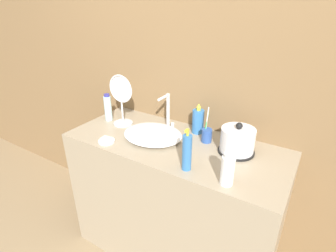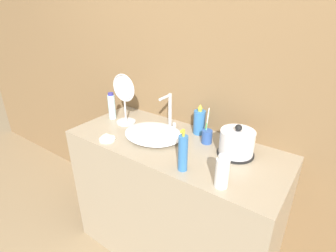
{
  "view_description": "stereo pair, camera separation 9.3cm",
  "coord_description": "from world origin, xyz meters",
  "px_view_note": "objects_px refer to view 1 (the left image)",
  "views": [
    {
      "loc": [
        0.69,
        -0.91,
        1.67
      ],
      "look_at": [
        -0.04,
        0.28,
        1.01
      ],
      "focal_mm": 28.0,
      "sensor_mm": 36.0,
      "label": 1
    },
    {
      "loc": [
        0.77,
        -0.85,
        1.67
      ],
      "look_at": [
        -0.04,
        0.28,
        1.01
      ],
      "focal_mm": 28.0,
      "sensor_mm": 36.0,
      "label": 2
    }
  ],
  "objects_px": {
    "electric_kettle": "(237,142)",
    "faucet": "(168,110)",
    "hand_cream_bottle": "(228,170)",
    "lotion_bottle": "(187,152)",
    "shampoo_bottle": "(108,108)",
    "toothbrush_cup": "(207,135)",
    "vanity_mirror": "(121,98)",
    "mouthwash_bottle": "(198,121)"
  },
  "relations": [
    {
      "from": "mouthwash_bottle",
      "to": "hand_cream_bottle",
      "type": "bearing_deg",
      "value": -49.72
    },
    {
      "from": "hand_cream_bottle",
      "to": "mouthwash_bottle",
      "type": "bearing_deg",
      "value": 130.28
    },
    {
      "from": "hand_cream_bottle",
      "to": "vanity_mirror",
      "type": "bearing_deg",
      "value": 163.02
    },
    {
      "from": "shampoo_bottle",
      "to": "mouthwash_bottle",
      "type": "xyz_separation_m",
      "value": [
        0.63,
        0.15,
        -0.01
      ]
    },
    {
      "from": "electric_kettle",
      "to": "mouthwash_bottle",
      "type": "bearing_deg",
      "value": 159.41
    },
    {
      "from": "electric_kettle",
      "to": "hand_cream_bottle",
      "type": "distance_m",
      "value": 0.3
    },
    {
      "from": "shampoo_bottle",
      "to": "hand_cream_bottle",
      "type": "xyz_separation_m",
      "value": [
        0.97,
        -0.26,
        -0.02
      ]
    },
    {
      "from": "faucet",
      "to": "shampoo_bottle",
      "type": "bearing_deg",
      "value": -166.0
    },
    {
      "from": "mouthwash_bottle",
      "to": "hand_cream_bottle",
      "type": "height_order",
      "value": "mouthwash_bottle"
    },
    {
      "from": "electric_kettle",
      "to": "faucet",
      "type": "bearing_deg",
      "value": 172.6
    },
    {
      "from": "lotion_bottle",
      "to": "hand_cream_bottle",
      "type": "bearing_deg",
      "value": -1.91
    },
    {
      "from": "electric_kettle",
      "to": "toothbrush_cup",
      "type": "bearing_deg",
      "value": 172.24
    },
    {
      "from": "faucet",
      "to": "lotion_bottle",
      "type": "xyz_separation_m",
      "value": [
        0.33,
        -0.36,
        -0.03
      ]
    },
    {
      "from": "electric_kettle",
      "to": "lotion_bottle",
      "type": "relative_size",
      "value": 0.89
    },
    {
      "from": "faucet",
      "to": "vanity_mirror",
      "type": "distance_m",
      "value": 0.32
    },
    {
      "from": "toothbrush_cup",
      "to": "vanity_mirror",
      "type": "xyz_separation_m",
      "value": [
        -0.6,
        -0.07,
        0.14
      ]
    },
    {
      "from": "hand_cream_bottle",
      "to": "shampoo_bottle",
      "type": "bearing_deg",
      "value": 165.26
    },
    {
      "from": "toothbrush_cup",
      "to": "mouthwash_bottle",
      "type": "distance_m",
      "value": 0.14
    },
    {
      "from": "faucet",
      "to": "mouthwash_bottle",
      "type": "distance_m",
      "value": 0.21
    },
    {
      "from": "toothbrush_cup",
      "to": "mouthwash_bottle",
      "type": "relative_size",
      "value": 1.11
    },
    {
      "from": "faucet",
      "to": "vanity_mirror",
      "type": "bearing_deg",
      "value": -160.44
    },
    {
      "from": "electric_kettle",
      "to": "toothbrush_cup",
      "type": "relative_size",
      "value": 0.92
    },
    {
      "from": "faucet",
      "to": "vanity_mirror",
      "type": "relative_size",
      "value": 0.68
    },
    {
      "from": "lotion_bottle",
      "to": "shampoo_bottle",
      "type": "bearing_deg",
      "value": 161.87
    },
    {
      "from": "mouthwash_bottle",
      "to": "vanity_mirror",
      "type": "bearing_deg",
      "value": -162.88
    },
    {
      "from": "faucet",
      "to": "shampoo_bottle",
      "type": "xyz_separation_m",
      "value": [
        -0.43,
        -0.11,
        -0.03
      ]
    },
    {
      "from": "electric_kettle",
      "to": "lotion_bottle",
      "type": "bearing_deg",
      "value": -118.72
    },
    {
      "from": "faucet",
      "to": "electric_kettle",
      "type": "height_order",
      "value": "faucet"
    },
    {
      "from": "faucet",
      "to": "mouthwash_bottle",
      "type": "xyz_separation_m",
      "value": [
        0.2,
        0.05,
        -0.05
      ]
    },
    {
      "from": "electric_kettle",
      "to": "hand_cream_bottle",
      "type": "height_order",
      "value": "electric_kettle"
    },
    {
      "from": "toothbrush_cup",
      "to": "faucet",
      "type": "bearing_deg",
      "value": 172.83
    },
    {
      "from": "toothbrush_cup",
      "to": "vanity_mirror",
      "type": "relative_size",
      "value": 0.63
    },
    {
      "from": "lotion_bottle",
      "to": "mouthwash_bottle",
      "type": "relative_size",
      "value": 1.14
    },
    {
      "from": "faucet",
      "to": "hand_cream_bottle",
      "type": "relative_size",
      "value": 1.47
    },
    {
      "from": "electric_kettle",
      "to": "lotion_bottle",
      "type": "distance_m",
      "value": 0.33
    },
    {
      "from": "vanity_mirror",
      "to": "shampoo_bottle",
      "type": "bearing_deg",
      "value": -179.55
    },
    {
      "from": "faucet",
      "to": "toothbrush_cup",
      "type": "height_order",
      "value": "faucet"
    },
    {
      "from": "hand_cream_bottle",
      "to": "vanity_mirror",
      "type": "xyz_separation_m",
      "value": [
        -0.84,
        0.26,
        0.11
      ]
    },
    {
      "from": "lotion_bottle",
      "to": "vanity_mirror",
      "type": "relative_size",
      "value": 0.65
    },
    {
      "from": "lotion_bottle",
      "to": "mouthwash_bottle",
      "type": "height_order",
      "value": "lotion_bottle"
    },
    {
      "from": "faucet",
      "to": "hand_cream_bottle",
      "type": "distance_m",
      "value": 0.66
    },
    {
      "from": "faucet",
      "to": "shampoo_bottle",
      "type": "relative_size",
      "value": 1.22
    }
  ]
}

